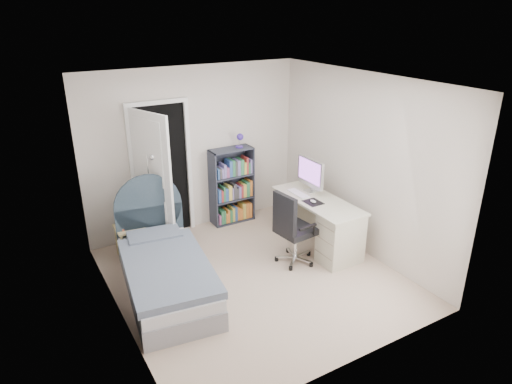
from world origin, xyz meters
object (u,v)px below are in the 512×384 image
desk (316,220)px  bed (165,270)px  floor_lamp (154,213)px  office_chair (291,225)px  bookcase (233,188)px  nightstand (129,233)px

desk → bed: bearing=179.5°
floor_lamp → office_chair: floor_lamp is taller
bookcase → office_chair: bearing=-88.3°
office_chair → bookcase: bearing=91.7°
floor_lamp → desk: size_ratio=0.96×
bed → floor_lamp: floor_lamp is taller
nightstand → office_chair: office_chair is taller
desk → nightstand: bearing=157.1°
nightstand → desk: size_ratio=0.37×
nightstand → floor_lamp: (0.37, 0.01, 0.22)m
bookcase → office_chair: bookcase is taller
bookcase → desk: (0.65, -1.35, -0.16)m
desk → bookcase: bearing=115.5°
bed → nightstand: 1.02m
floor_lamp → office_chair: size_ratio=1.40×
bed → floor_lamp: (0.23, 1.02, 0.31)m
desk → office_chair: desk is taller
bookcase → desk: size_ratio=0.97×
nightstand → floor_lamp: floor_lamp is taller
desk → floor_lamp: bearing=153.2°
bed → nightstand: size_ratio=3.72×
nightstand → floor_lamp: 0.43m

